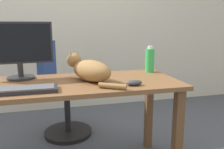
# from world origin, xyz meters

# --- Properties ---
(back_wall) EXTENTS (6.00, 0.04, 2.60)m
(back_wall) POSITION_xyz_m (0.00, 1.51, 1.30)
(back_wall) COLOR beige
(back_wall) RESTS_ON ground_plane
(desk) EXTENTS (1.52, 0.63, 0.72)m
(desk) POSITION_xyz_m (0.00, 0.00, 0.61)
(desk) COLOR brown
(desk) RESTS_ON ground_plane
(office_chair) EXTENTS (0.51, 0.48, 0.95)m
(office_chair) POSITION_xyz_m (-0.05, 0.70, 0.42)
(office_chair) COLOR black
(office_chair) RESTS_ON ground_plane
(monitor) EXTENTS (0.48, 0.20, 0.42)m
(monitor) POSITION_xyz_m (-0.35, 0.20, 0.94)
(monitor) COLOR #232328
(monitor) RESTS_ON desk
(keyboard) EXTENTS (0.44, 0.15, 0.03)m
(keyboard) POSITION_xyz_m (-0.32, -0.17, 0.73)
(keyboard) COLOR #232328
(keyboard) RESTS_ON desk
(cat) EXTENTS (0.34, 0.55, 0.20)m
(cat) POSITION_xyz_m (0.13, 0.02, 0.80)
(cat) COLOR olive
(cat) RESTS_ON desk
(computer_mouse) EXTENTS (0.11, 0.06, 0.04)m
(computer_mouse) POSITION_xyz_m (0.39, -0.19, 0.74)
(computer_mouse) COLOR #333338
(computer_mouse) RESTS_ON desk
(water_bottle) EXTENTS (0.07, 0.07, 0.22)m
(water_bottle) POSITION_xyz_m (0.67, 0.20, 0.82)
(water_bottle) COLOR green
(water_bottle) RESTS_ON desk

